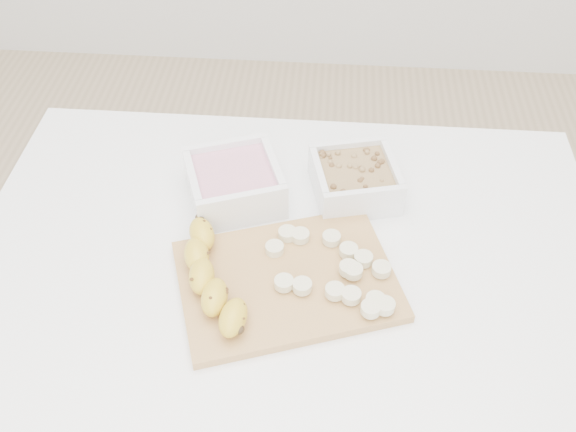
# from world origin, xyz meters

# --- Properties ---
(table) EXTENTS (1.00, 0.70, 0.75)m
(table) POSITION_xyz_m (0.00, 0.00, 0.65)
(table) COLOR white
(table) RESTS_ON ground
(bowl_yogurt) EXTENTS (0.19, 0.19, 0.07)m
(bowl_yogurt) POSITION_xyz_m (-0.10, 0.13, 0.78)
(bowl_yogurt) COLOR white
(bowl_yogurt) RESTS_ON table
(bowl_granola) EXTENTS (0.16, 0.16, 0.06)m
(bowl_granola) POSITION_xyz_m (0.10, 0.15, 0.78)
(bowl_granola) COLOR white
(bowl_granola) RESTS_ON table
(cutting_board) EXTENTS (0.37, 0.31, 0.01)m
(cutting_board) POSITION_xyz_m (0.01, -0.05, 0.76)
(cutting_board) COLOR #B67F4A
(cutting_board) RESTS_ON table
(banana) EXTENTS (0.11, 0.22, 0.04)m
(banana) POSITION_xyz_m (-0.10, -0.08, 0.78)
(banana) COLOR gold
(banana) RESTS_ON cutting_board
(banana_slices) EXTENTS (0.19, 0.17, 0.02)m
(banana_slices) POSITION_xyz_m (0.08, -0.04, 0.77)
(banana_slices) COLOR beige
(banana_slices) RESTS_ON cutting_board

